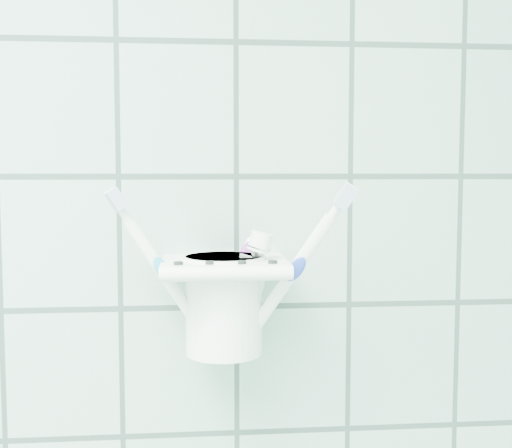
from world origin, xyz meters
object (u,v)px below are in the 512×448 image
Objects in this scene: toothbrush_pink at (211,254)px; toothbrush_blue at (210,247)px; toothbrush_orange at (242,249)px; toothpaste_tube at (230,279)px; cup at (224,301)px; holder_bracket at (224,268)px.

toothbrush_blue is at bearing 66.74° from toothbrush_pink.
toothbrush_orange reaches higher than toothpaste_tube.
toothpaste_tube is at bearing -163.50° from toothbrush_orange.
toothpaste_tube is at bearing -59.73° from cup.
toothbrush_blue reaches higher than holder_bracket.
holder_bracket is at bearing -19.38° from toothbrush_pink.
holder_bracket is at bearing 176.11° from toothbrush_orange.
toothbrush_orange is at bearing -29.38° from toothbrush_pink.
toothbrush_orange is (0.03, -0.00, 0.01)m from toothbrush_pink.
holder_bracket is 0.03m from toothbrush_orange.
toothbrush_pink is 1.41× the size of toothpaste_tube.
toothbrush_orange is (0.03, -0.01, -0.00)m from toothbrush_blue.
toothbrush_orange is at bearing 14.05° from toothpaste_tube.
holder_bracket is 0.02m from toothbrush_pink.
toothbrush_blue is 0.04m from toothbrush_orange.
toothbrush_pink is (-0.01, -0.01, 0.05)m from cup.
toothbrush_pink is at bearing 172.31° from toothpaste_tube.
cup is 0.03m from toothpaste_tube.
toothbrush_pink reaches higher than toothpaste_tube.
cup is 0.55× the size of toothbrush_pink.
holder_bracket is 0.64× the size of toothbrush_blue.
toothbrush_blue is (-0.02, 0.01, 0.02)m from holder_bracket.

